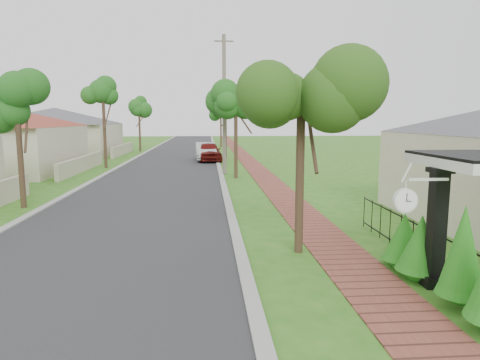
{
  "coord_description": "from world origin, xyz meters",
  "views": [
    {
      "loc": [
        -0.17,
        -9.3,
        3.49
      ],
      "look_at": [
        0.88,
        4.61,
        1.5
      ],
      "focal_mm": 32.0,
      "sensor_mm": 36.0,
      "label": 1
    }
  ],
  "objects_px": {
    "near_tree": "(301,108)",
    "parked_car_white": "(206,152)",
    "parked_car_red": "(208,152)",
    "station_clock": "(407,199)",
    "porch_post": "(436,234)",
    "utility_pole": "(224,105)"
  },
  "relations": [
    {
      "from": "porch_post",
      "to": "near_tree",
      "type": "bearing_deg",
      "value": 133.23
    },
    {
      "from": "near_tree",
      "to": "parked_car_white",
      "type": "bearing_deg",
      "value": 95.74
    },
    {
      "from": "porch_post",
      "to": "station_clock",
      "type": "distance_m",
      "value": 1.27
    },
    {
      "from": "utility_pole",
      "to": "station_clock",
      "type": "bearing_deg",
      "value": -81.81
    },
    {
      "from": "parked_car_red",
      "to": "parked_car_white",
      "type": "distance_m",
      "value": 0.37
    },
    {
      "from": "near_tree",
      "to": "station_clock",
      "type": "xyz_separation_m",
      "value": [
        1.48,
        -2.9,
        -1.83
      ]
    },
    {
      "from": "station_clock",
      "to": "porch_post",
      "type": "bearing_deg",
      "value": 24.71
    },
    {
      "from": "near_tree",
      "to": "utility_pole",
      "type": "bearing_deg",
      "value": 94.53
    },
    {
      "from": "utility_pole",
      "to": "station_clock",
      "type": "xyz_separation_m",
      "value": [
        2.78,
        -19.31,
        -2.43
      ]
    },
    {
      "from": "porch_post",
      "to": "parked_car_white",
      "type": "relative_size",
      "value": 0.55
    },
    {
      "from": "parked_car_white",
      "to": "near_tree",
      "type": "bearing_deg",
      "value": -87.75
    },
    {
      "from": "parked_car_red",
      "to": "porch_post",
      "type": "bearing_deg",
      "value": -86.91
    },
    {
      "from": "utility_pole",
      "to": "station_clock",
      "type": "relative_size",
      "value": 7.98
    },
    {
      "from": "utility_pole",
      "to": "parked_car_white",
      "type": "bearing_deg",
      "value": 97.97
    },
    {
      "from": "parked_car_red",
      "to": "station_clock",
      "type": "height_order",
      "value": "station_clock"
    },
    {
      "from": "parked_car_white",
      "to": "station_clock",
      "type": "distance_m",
      "value": 28.48
    },
    {
      "from": "utility_pole",
      "to": "station_clock",
      "type": "height_order",
      "value": "utility_pole"
    },
    {
      "from": "parked_car_white",
      "to": "utility_pole",
      "type": "relative_size",
      "value": 0.53
    },
    {
      "from": "parked_car_red",
      "to": "near_tree",
      "type": "bearing_deg",
      "value": -91.25
    },
    {
      "from": "near_tree",
      "to": "utility_pole",
      "type": "relative_size",
      "value": 0.55
    },
    {
      "from": "porch_post",
      "to": "near_tree",
      "type": "height_order",
      "value": "near_tree"
    },
    {
      "from": "parked_car_red",
      "to": "utility_pole",
      "type": "relative_size",
      "value": 0.54
    }
  ]
}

